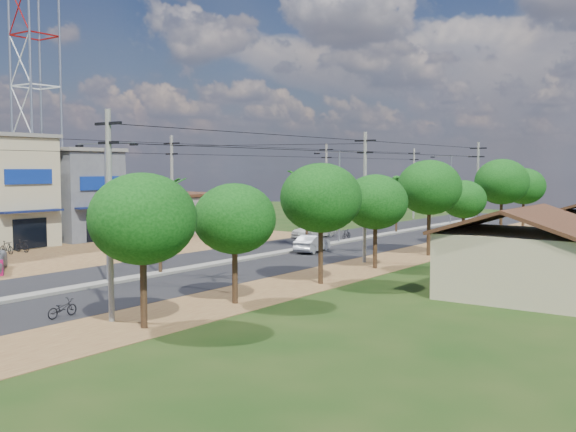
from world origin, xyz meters
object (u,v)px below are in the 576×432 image
object	(u,v)px
car_silver_mid	(312,244)
moto_rider_east	(62,309)
car_white_far	(313,230)
car_parked_dark	(125,240)

from	to	relation	value
car_silver_mid	moto_rider_east	world-z (taller)	car_silver_mid
car_silver_mid	car_white_far	size ratio (longest dim) A/B	0.85
car_white_far	car_silver_mid	bearing A→B (deg)	-44.27
car_silver_mid	car_parked_dark	xyz separation A→B (m)	(-13.41, -6.98, 0.04)
car_parked_dark	moto_rider_east	size ratio (longest dim) A/B	2.75
car_silver_mid	moto_rider_east	size ratio (longest dim) A/B	2.68
car_white_far	car_parked_dark	distance (m)	17.91
moto_rider_east	car_white_far	bearing A→B (deg)	-77.46
moto_rider_east	car_silver_mid	bearing A→B (deg)	-84.84
car_white_far	car_parked_dark	xyz separation A→B (m)	(-7.37, -16.32, 0.02)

